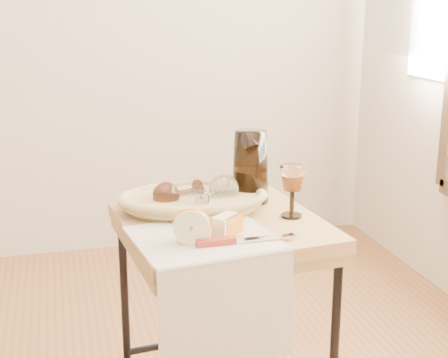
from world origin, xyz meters
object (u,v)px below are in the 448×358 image
object	(u,v)px
tea_towel	(204,238)
goblet_lying_a	(180,193)
goblet_lying_b	(214,193)
table_knife	(242,239)
side_table	(222,330)
apple_half	(192,225)
wine_goblet	(292,191)
bread_basket	(193,202)
pitcher	(250,166)

from	to	relation	value
tea_towel	goblet_lying_a	xyz separation A→B (m)	(-0.01, 0.25, 0.05)
goblet_lying_b	table_knife	bearing A→B (deg)	-127.47
side_table	apple_half	size ratio (longest dim) A/B	7.00
wine_goblet	table_knife	world-z (taller)	wine_goblet
apple_half	table_knife	xyz separation A→B (m)	(0.12, -0.03, -0.03)
bread_basket	goblet_lying_a	world-z (taller)	goblet_lying_a
tea_towel	table_knife	xyz separation A→B (m)	(0.08, -0.06, 0.01)
bread_basket	table_knife	distance (m)	0.29
wine_goblet	apple_half	size ratio (longest dim) A/B	1.55
pitcher	wine_goblet	bearing A→B (deg)	-89.42
tea_towel	bread_basket	bearing A→B (deg)	76.40
apple_half	table_knife	distance (m)	0.13
bread_basket	goblet_lying_a	distance (m)	0.05
pitcher	apple_half	size ratio (longest dim) A/B	2.66
wine_goblet	pitcher	bearing A→B (deg)	112.05
tea_towel	pitcher	distance (m)	0.35
side_table	goblet_lying_b	world-z (taller)	goblet_lying_b
apple_half	table_knife	size ratio (longest dim) A/B	0.38
bread_basket	pitcher	bearing A→B (deg)	18.51
goblet_lying_b	apple_half	size ratio (longest dim) A/B	1.47
goblet_lying_b	wine_goblet	xyz separation A→B (m)	(0.19, -0.10, 0.02)
wine_goblet	bread_basket	bearing A→B (deg)	153.42
side_table	table_knife	xyz separation A→B (m)	(0.00, -0.19, 0.34)
side_table	wine_goblet	bearing A→B (deg)	-6.59
bread_basket	apple_half	world-z (taller)	apple_half
side_table	goblet_lying_b	size ratio (longest dim) A/B	4.75
side_table	table_knife	world-z (taller)	table_knife
side_table	tea_towel	xyz separation A→B (m)	(-0.08, -0.13, 0.33)
pitcher	table_knife	world-z (taller)	pitcher
tea_towel	table_knife	world-z (taller)	table_knife
bread_basket	goblet_lying_b	size ratio (longest dim) A/B	2.69
side_table	tea_towel	world-z (taller)	tea_towel
goblet_lying_b	apple_half	world-z (taller)	goblet_lying_b
pitcher	tea_towel	bearing A→B (deg)	-148.06
table_knife	pitcher	bearing A→B (deg)	69.09
wine_goblet	table_knife	distance (m)	0.26
goblet_lying_a	wine_goblet	world-z (taller)	wine_goblet
goblet_lying_b	side_table	bearing A→B (deg)	-126.79
side_table	apple_half	distance (m)	0.42
side_table	bread_basket	world-z (taller)	bread_basket
tea_towel	table_knife	size ratio (longest dim) A/B	1.37
goblet_lying_b	tea_towel	bearing A→B (deg)	-148.97
table_knife	apple_half	bearing A→B (deg)	163.46
table_knife	goblet_lying_a	bearing A→B (deg)	105.95
bread_basket	wine_goblet	distance (m)	0.28
goblet_lying_a	goblet_lying_b	size ratio (longest dim) A/B	0.89
wine_goblet	goblet_lying_a	bearing A→B (deg)	153.42
goblet_lying_b	table_knife	world-z (taller)	goblet_lying_b
tea_towel	pitcher	world-z (taller)	pitcher
tea_towel	side_table	bearing A→B (deg)	49.91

